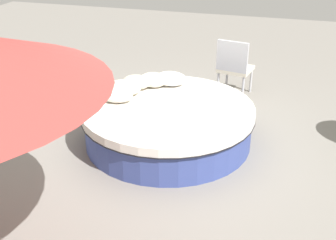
{
  "coord_description": "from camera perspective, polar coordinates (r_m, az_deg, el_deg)",
  "views": [
    {
      "loc": [
        -1.44,
        4.89,
        2.85
      ],
      "look_at": [
        0.0,
        0.0,
        0.32
      ],
      "focal_mm": 45.29,
      "sensor_mm": 36.0,
      "label": 1
    }
  ],
  "objects": [
    {
      "name": "throw_pillow_0",
      "position": [
        6.26,
        0.34,
        5.6
      ],
      "size": [
        0.47,
        0.37,
        0.19
      ],
      "primitive_type": "ellipsoid",
      "color": "white",
      "rests_on": "round_bed"
    },
    {
      "name": "patio_chair",
      "position": [
        7.15,
        8.88,
        7.41
      ],
      "size": [
        0.61,
        0.59,
        0.98
      ],
      "rotation": [
        0.0,
        0.0,
        2.94
      ],
      "color": "#B7B7BC",
      "rests_on": "ground_plane"
    },
    {
      "name": "throw_pillow_3",
      "position": [
        5.96,
        -5.97,
        4.36
      ],
      "size": [
        0.49,
        0.37,
        0.2
      ],
      "primitive_type": "ellipsoid",
      "color": "beige",
      "rests_on": "round_bed"
    },
    {
      "name": "throw_pillow_2",
      "position": [
        6.13,
        -4.28,
        5.11
      ],
      "size": [
        0.41,
        0.3,
        0.2
      ],
      "primitive_type": "ellipsoid",
      "color": "beige",
      "rests_on": "round_bed"
    },
    {
      "name": "round_bed",
      "position": [
        5.71,
        0.0,
        -0.41
      ],
      "size": [
        2.31,
        2.31,
        0.53
      ],
      "color": "#38478C",
      "rests_on": "ground_plane"
    },
    {
      "name": "throw_pillow_1",
      "position": [
        6.21,
        -2.01,
        5.43
      ],
      "size": [
        0.42,
        0.36,
        0.2
      ],
      "primitive_type": "ellipsoid",
      "color": "beige",
      "rests_on": "round_bed"
    },
    {
      "name": "throw_pillow_4",
      "position": [
        5.75,
        -7.01,
        3.3
      ],
      "size": [
        0.48,
        0.31,
        0.16
      ],
      "primitive_type": "ellipsoid",
      "color": "silver",
      "rests_on": "round_bed"
    },
    {
      "name": "ground_plane",
      "position": [
        5.84,
        0.0,
        -2.79
      ],
      "size": [
        16.0,
        16.0,
        0.0
      ],
      "primitive_type": "plane",
      "color": "gray"
    }
  ]
}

